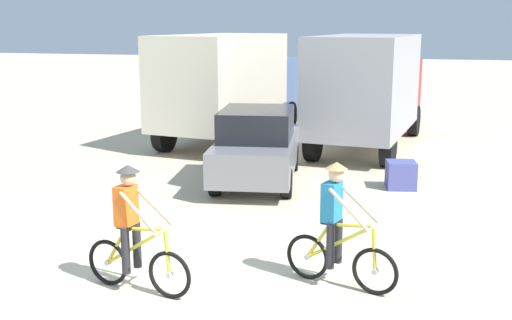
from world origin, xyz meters
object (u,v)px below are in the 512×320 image
box_truck_cream_rv (229,82)px  sedan_parked (257,146)px  cyclist_cowboy_hat (337,229)px  supply_crate (401,175)px  box_truck_grey_hauler (369,86)px  cyclist_orange_shirt (133,234)px

box_truck_cream_rv → sedan_parked: size_ratio=1.58×
cyclist_cowboy_hat → box_truck_cream_rv: bearing=115.6°
cyclist_cowboy_hat → supply_crate: 5.88m
sedan_parked → cyclist_cowboy_hat: bearing=-63.9°
cyclist_cowboy_hat → supply_crate: bearing=84.0°
box_truck_cream_rv → cyclist_cowboy_hat: 11.56m
box_truck_grey_hauler → cyclist_orange_shirt: 11.52m
box_truck_cream_rv → cyclist_orange_shirt: 11.59m
cyclist_cowboy_hat → supply_crate: (0.61, 5.82, -0.53)m
box_truck_grey_hauler → cyclist_cowboy_hat: bearing=-86.6°
box_truck_grey_hauler → cyclist_orange_shirt: box_truck_grey_hauler is taller
box_truck_grey_hauler → cyclist_orange_shirt: size_ratio=3.82×
box_truck_cream_rv → cyclist_orange_shirt: (2.27, -11.32, -1.03)m
cyclist_orange_shirt → supply_crate: size_ratio=2.83×
sedan_parked → cyclist_orange_shirt: size_ratio=2.43×
box_truck_grey_hauler → sedan_parked: bearing=-113.0°
box_truck_cream_rv → cyclist_orange_shirt: bearing=-78.7°
cyclist_orange_shirt → box_truck_grey_hauler: bearing=79.5°
box_truck_cream_rv → sedan_parked: (2.29, -4.91, -0.99)m
sedan_parked → cyclist_orange_shirt: 6.41m
cyclist_cowboy_hat → cyclist_orange_shirt: bearing=-160.9°
sedan_parked → cyclist_cowboy_hat: 6.10m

